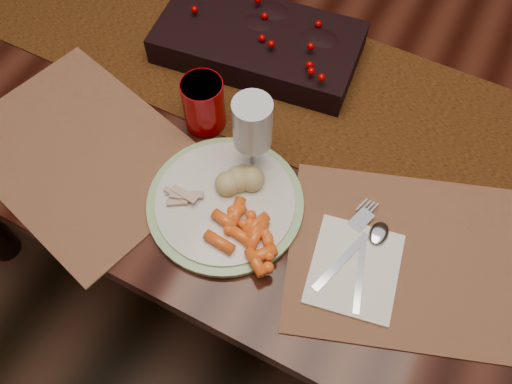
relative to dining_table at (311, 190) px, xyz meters
The scene contains 15 objects.
floor 0.38m from the dining_table, ahead, with size 5.00×5.00×0.00m, color black.
dining_table is the anchor object (origin of this frame).
table_runner 0.38m from the dining_table, 169.38° to the right, with size 1.71×0.35×0.00m, color #312009.
centerpiece 0.45m from the dining_table, behind, with size 0.39×0.20×0.08m, color black, non-canonical shape.
placemat_main 0.52m from the dining_table, 43.48° to the right, with size 0.41×0.30×0.00m, color brown.
placemat_second 0.61m from the dining_table, 135.12° to the right, with size 0.42×0.31×0.00m, color brown.
dinner_plate 0.50m from the dining_table, 100.12° to the right, with size 0.26×0.26×0.01m, color silver.
baby_carrots 0.54m from the dining_table, 88.88° to the right, with size 0.11×0.09×0.02m, color #FD5E1A, non-canonical shape.
mashed_potatoes 0.50m from the dining_table, 101.37° to the right, with size 0.08×0.07×0.04m, color tan, non-canonical shape.
turkey_shreds 0.54m from the dining_table, 108.62° to the right, with size 0.06×0.06×0.01m, color #D8AD99, non-canonical shape.
napkin 0.53m from the dining_table, 60.00° to the right, with size 0.14×0.16×0.01m, color white.
fork 0.51m from the dining_table, 61.67° to the right, with size 0.02×0.17×0.00m, color white, non-canonical shape.
spoon 0.53m from the dining_table, 57.13° to the right, with size 0.03×0.15×0.00m, color silver, non-canonical shape.
red_cup 0.49m from the dining_table, 134.98° to the right, with size 0.07×0.07×0.10m, color #850003.
wine_glass 0.52m from the dining_table, 102.34° to the right, with size 0.06×0.06×0.18m, color silver, non-canonical shape.
Camera 1 is at (0.19, -0.67, 1.56)m, focal length 38.00 mm.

